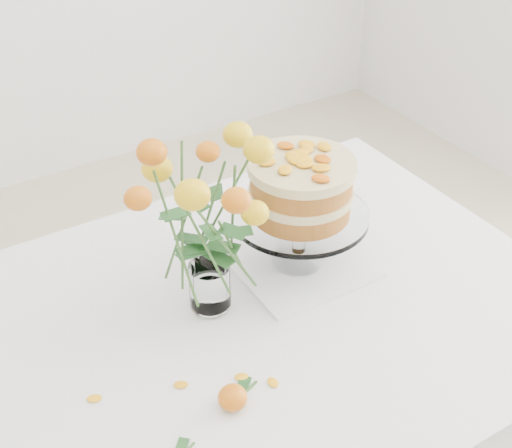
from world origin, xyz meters
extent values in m
cube|color=tan|center=(0.00, 0.00, 0.73)|extent=(1.40, 0.90, 0.04)
cylinder|color=tan|center=(0.62, 0.37, 0.35)|extent=(0.06, 0.06, 0.71)
cube|color=white|center=(0.00, 0.00, 0.75)|extent=(1.42, 0.92, 0.01)
cube|color=white|center=(0.00, 0.46, 0.65)|extent=(1.42, 0.01, 0.20)
cube|color=white|center=(0.71, 0.00, 0.65)|extent=(0.01, 0.92, 0.20)
cube|color=white|center=(0.25, 0.08, 0.76)|extent=(0.27, 0.27, 0.01)
cylinder|color=white|center=(0.25, 0.08, 0.83)|extent=(0.03, 0.03, 0.09)
cylinder|color=white|center=(0.25, 0.08, 0.88)|extent=(0.28, 0.28, 0.01)
cylinder|color=#AF6A27|center=(0.25, 0.08, 0.91)|extent=(0.21, 0.21, 0.04)
cylinder|color=beige|center=(0.25, 0.08, 0.94)|extent=(0.22, 0.22, 0.02)
cylinder|color=#AF6A27|center=(0.25, 0.08, 0.97)|extent=(0.21, 0.21, 0.04)
cylinder|color=beige|center=(0.25, 0.08, 1.00)|extent=(0.23, 0.23, 0.02)
cylinder|color=white|center=(0.02, 0.05, 0.76)|extent=(0.07, 0.07, 0.01)
cylinder|color=white|center=(0.02, 0.05, 0.81)|extent=(0.08, 0.08, 0.09)
ellipsoid|color=#DD620A|center=(-0.07, -0.19, 0.78)|extent=(0.05, 0.05, 0.04)
cylinder|color=#345D25|center=(-0.03, -0.17, 0.76)|extent=(0.06, 0.03, 0.01)
ellipsoid|color=#FFA710|center=(-0.12, -0.10, 0.76)|extent=(0.03, 0.02, 0.00)
ellipsoid|color=#FFA710|center=(-0.02, -0.14, 0.76)|extent=(0.03, 0.02, 0.00)
ellipsoid|color=#FFA710|center=(0.02, -0.18, 0.76)|extent=(0.03, 0.02, 0.00)
ellipsoid|color=#FFA710|center=(-0.26, -0.05, 0.76)|extent=(0.03, 0.02, 0.00)
camera|label=1|loc=(-0.45, -0.90, 1.70)|focal=50.00mm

